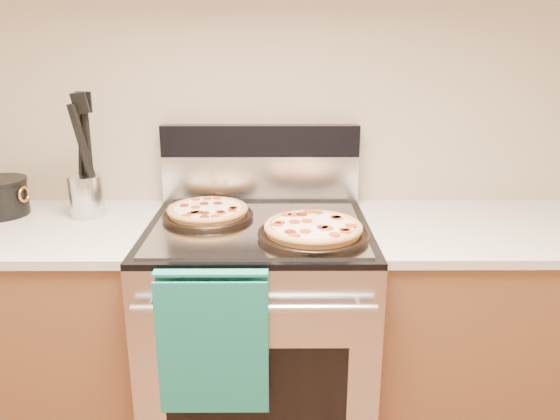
{
  "coord_description": "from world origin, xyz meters",
  "views": [
    {
      "loc": [
        0.07,
        -0.12,
        1.53
      ],
      "look_at": [
        0.07,
        1.55,
        1.01
      ],
      "focal_mm": 35.0,
      "sensor_mm": 36.0,
      "label": 1
    }
  ],
  "objects_px": {
    "pepperoni_pizza_back": "(208,212)",
    "range_body": "(260,346)",
    "utensil_crock": "(87,196)",
    "pepperoni_pizza_front": "(313,230)"
  },
  "relations": [
    {
      "from": "pepperoni_pizza_front",
      "to": "pepperoni_pizza_back",
      "type": "bearing_deg",
      "value": 150.95
    },
    {
      "from": "pepperoni_pizza_back",
      "to": "pepperoni_pizza_front",
      "type": "bearing_deg",
      "value": -29.05
    },
    {
      "from": "range_body",
      "to": "utensil_crock",
      "type": "bearing_deg",
      "value": 167.35
    },
    {
      "from": "range_body",
      "to": "pepperoni_pizza_front",
      "type": "height_order",
      "value": "pepperoni_pizza_front"
    },
    {
      "from": "range_body",
      "to": "utensil_crock",
      "type": "distance_m",
      "value": 0.84
    },
    {
      "from": "pepperoni_pizza_back",
      "to": "range_body",
      "type": "bearing_deg",
      "value": -21.25
    },
    {
      "from": "range_body",
      "to": "pepperoni_pizza_back",
      "type": "distance_m",
      "value": 0.53
    },
    {
      "from": "pepperoni_pizza_front",
      "to": "utensil_crock",
      "type": "xyz_separation_m",
      "value": [
        -0.81,
        0.27,
        0.04
      ]
    },
    {
      "from": "range_body",
      "to": "utensil_crock",
      "type": "height_order",
      "value": "utensil_crock"
    },
    {
      "from": "pepperoni_pizza_back",
      "to": "utensil_crock",
      "type": "relative_size",
      "value": 2.05
    }
  ]
}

